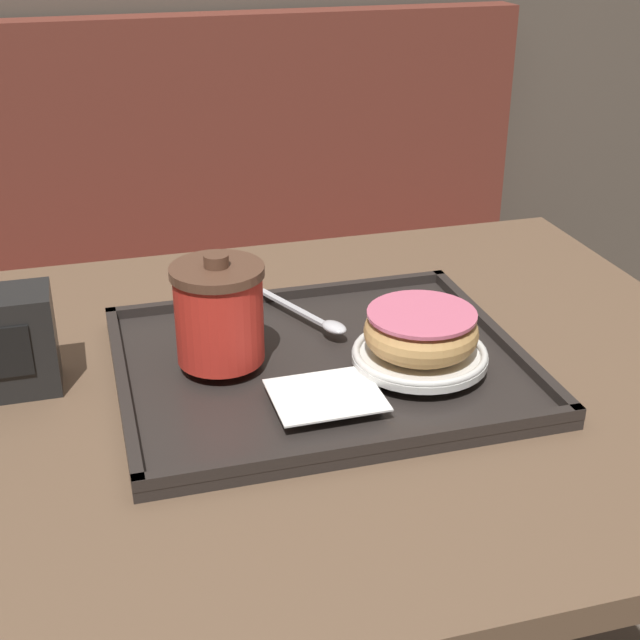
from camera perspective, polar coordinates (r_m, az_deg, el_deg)
name	(u,v)px	position (r m, az deg, el deg)	size (l,w,h in m)	color
booth_bench	(141,365)	(1.92, -11.39, -2.84)	(1.73, 0.44, 1.00)	brown
cafe_table	(344,498)	(1.08, 1.53, -11.32)	(0.91, 0.79, 0.74)	brown
serving_tray	(320,367)	(0.98, 0.00, -3.00)	(0.44, 0.36, 0.02)	#282321
napkin_paper	(326,395)	(0.89, 0.38, -4.81)	(0.11, 0.09, 0.00)	white
coffee_cup_front	(219,312)	(0.94, -6.48, 0.48)	(0.10, 0.10, 0.12)	red
plate_with_chocolate_donut	(420,355)	(0.96, 6.40, -2.22)	(0.15, 0.15, 0.01)	white
donut_chocolate_glazed	(421,330)	(0.94, 6.48, -0.67)	(0.12, 0.12, 0.04)	tan
spoon	(321,321)	(1.03, 0.05, -0.03)	(0.08, 0.15, 0.01)	silver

